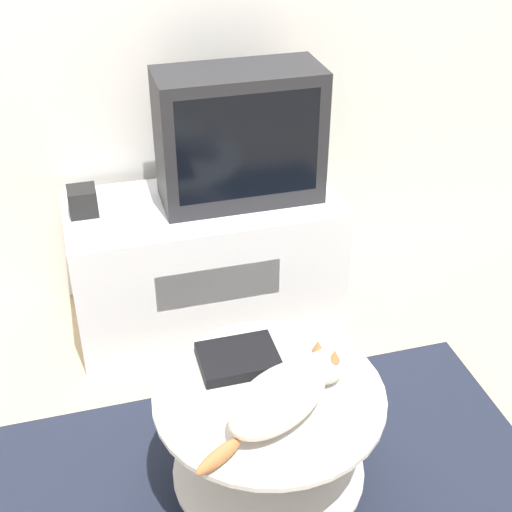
# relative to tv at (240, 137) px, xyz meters

# --- Properties ---
(ground_plane) EXTENTS (12.00, 12.00, 0.00)m
(ground_plane) POSITION_rel_tv_xyz_m (-0.15, -1.08, -0.87)
(ground_plane) COLOR tan
(wall_back) EXTENTS (8.00, 0.05, 2.60)m
(wall_back) POSITION_rel_tv_xyz_m (-0.15, 0.35, 0.43)
(wall_back) COLOR silver
(wall_back) RESTS_ON ground_plane
(rug) EXTENTS (1.88, 1.21, 0.02)m
(rug) POSITION_rel_tv_xyz_m (-0.15, -1.08, -0.86)
(rug) COLOR #1E2333
(rug) RESTS_ON ground_plane
(tv_stand) EXTENTS (1.13, 0.54, 0.59)m
(tv_stand) POSITION_rel_tv_xyz_m (-0.16, -0.00, -0.57)
(tv_stand) COLOR white
(tv_stand) RESTS_ON ground_plane
(tv) EXTENTS (0.65, 0.29, 0.55)m
(tv) POSITION_rel_tv_xyz_m (0.00, 0.00, 0.00)
(tv) COLOR #232326
(tv) RESTS_ON tv_stand
(speaker) EXTENTS (0.11, 0.11, 0.11)m
(speaker) POSITION_rel_tv_xyz_m (-0.64, 0.04, -0.22)
(speaker) COLOR black
(speaker) RESTS_ON tv_stand
(coffee_table) EXTENTS (0.72, 0.72, 0.44)m
(coffee_table) POSITION_rel_tv_xyz_m (-0.17, -1.02, -0.57)
(coffee_table) COLOR #B2B2B7
(coffee_table) RESTS_ON rug
(dvd_box) EXTENTS (0.25, 0.19, 0.04)m
(dvd_box) POSITION_rel_tv_xyz_m (-0.23, -0.86, -0.38)
(dvd_box) COLOR black
(dvd_box) RESTS_ON coffee_table
(cat) EXTENTS (0.54, 0.37, 0.15)m
(cat) POSITION_rel_tv_xyz_m (-0.16, -1.11, -0.33)
(cat) COLOR silver
(cat) RESTS_ON coffee_table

